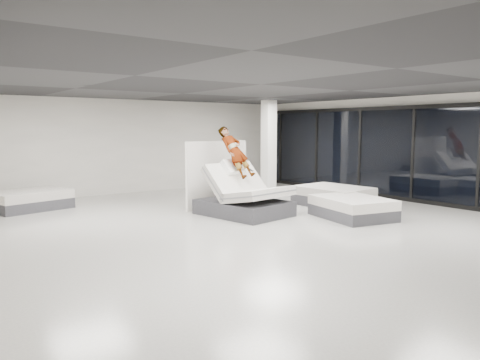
{
  "coord_description": "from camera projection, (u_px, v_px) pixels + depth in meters",
  "views": [
    {
      "loc": [
        -6.66,
        -8.21,
        2.25
      ],
      "look_at": [
        -0.06,
        0.72,
        1.0
      ],
      "focal_mm": 35.0,
      "sensor_mm": 36.0,
      "label": 1
    }
  ],
  "objects": [
    {
      "name": "hero_bed",
      "position": [
        245.0,
        199.0,
        12.0
      ],
      "size": [
        1.96,
        2.41,
        1.44
      ],
      "color": "#3A3A3F",
      "rests_on": "floor"
    },
    {
      "name": "flat_bed_right_near",
      "position": [
        352.0,
        208.0,
        11.64
      ],
      "size": [
        1.79,
        2.14,
        0.52
      ],
      "color": "#3A3A3F",
      "rests_on": "floor"
    },
    {
      "name": "person",
      "position": [
        235.0,
        163.0,
        12.14
      ],
      "size": [
        0.79,
        1.55,
        1.16
      ],
      "primitive_type": "imported",
      "rotation": [
        0.98,
        0.0,
        0.16
      ],
      "color": "slate",
      "rests_on": "hero_bed"
    },
    {
      "name": "column",
      "position": [
        269.0,
        146.0,
        16.53
      ],
      "size": [
        0.4,
        0.4,
        3.2
      ],
      "primitive_type": "cube",
      "color": "white",
      "rests_on": "floor"
    },
    {
      "name": "storefront_glazing",
      "position": [
        413.0,
        154.0,
        14.07
      ],
      "size": [
        0.12,
        13.4,
        2.92
      ],
      "color": "#202635",
      "rests_on": "floor"
    },
    {
      "name": "divider_panel",
      "position": [
        217.0,
        174.0,
        13.11
      ],
      "size": [
        2.06,
        0.23,
        1.87
      ],
      "primitive_type": "cube",
      "rotation": [
        0.0,
        0.0,
        0.07
      ],
      "color": "white",
      "rests_on": "floor"
    },
    {
      "name": "remote",
      "position": [
        251.0,
        170.0,
        12.07
      ],
      "size": [
        0.07,
        0.15,
        0.08
      ],
      "primitive_type": "cube",
      "rotation": [
        0.35,
        0.0,
        0.16
      ],
      "color": "black",
      "rests_on": "person"
    },
    {
      "name": "flat_bed_right_far",
      "position": [
        333.0,
        196.0,
        13.54
      ],
      "size": [
        1.6,
        2.07,
        0.55
      ],
      "color": "#3A3A3F",
      "rests_on": "floor"
    },
    {
      "name": "room",
      "position": [
        261.0,
        156.0,
        10.57
      ],
      "size": [
        14.0,
        14.04,
        3.2
      ],
      "color": "beige",
      "rests_on": "ground"
    },
    {
      "name": "flat_bed_left_far",
      "position": [
        29.0,
        200.0,
        12.89
      ],
      "size": [
        2.2,
        1.84,
        0.53
      ],
      "color": "#3A3A3F",
      "rests_on": "floor"
    }
  ]
}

